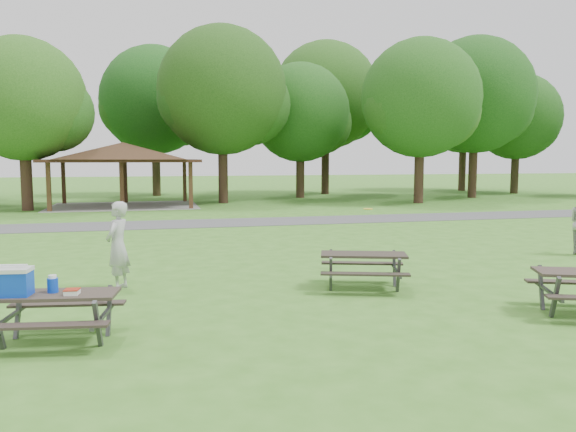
% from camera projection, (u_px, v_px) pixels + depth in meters
% --- Properties ---
extents(ground, '(160.00, 160.00, 0.00)m').
position_uv_depth(ground, '(288.00, 304.00, 10.96)').
color(ground, '#3A7621').
rests_on(ground, ground).
extents(asphalt_path, '(120.00, 3.20, 0.02)m').
position_uv_depth(asphalt_path, '(211.00, 223.00, 24.47)').
color(asphalt_path, '#4A4A4C').
rests_on(asphalt_path, ground).
extents(pavilion, '(8.60, 7.01, 3.76)m').
position_uv_depth(pavilion, '(123.00, 154.00, 32.85)').
color(pavilion, '#3E2716').
rests_on(pavilion, ground).
extents(tree_row_d, '(6.93, 6.60, 9.27)m').
position_uv_depth(tree_row_d, '(25.00, 103.00, 29.97)').
color(tree_row_d, '#321E16').
rests_on(tree_row_d, ground).
extents(tree_row_e, '(8.40, 8.00, 11.02)m').
position_uv_depth(tree_row_e, '(224.00, 94.00, 34.92)').
color(tree_row_e, black).
rests_on(tree_row_e, ground).
extents(tree_row_f, '(7.35, 7.00, 9.55)m').
position_uv_depth(tree_row_f, '(301.00, 116.00, 39.84)').
color(tree_row_f, '#312016').
rests_on(tree_row_f, ground).
extents(tree_row_g, '(7.77, 7.40, 10.25)m').
position_uv_depth(tree_row_g, '(422.00, 102.00, 34.95)').
color(tree_row_g, '#301D15').
rests_on(tree_row_g, ground).
extents(tree_row_h, '(8.61, 8.20, 11.37)m').
position_uv_depth(tree_row_h, '(476.00, 99.00, 39.70)').
color(tree_row_h, '#301D15').
rests_on(tree_row_h, ground).
extents(tree_row_i, '(7.14, 6.80, 9.52)m').
position_uv_depth(tree_row_i, '(518.00, 119.00, 44.63)').
color(tree_row_i, black).
rests_on(tree_row_i, ground).
extents(tree_deep_b, '(8.40, 8.00, 11.13)m').
position_uv_depth(tree_deep_b, '(156.00, 103.00, 41.67)').
color(tree_deep_b, '#312315').
rests_on(tree_deep_b, ground).
extents(tree_deep_c, '(8.82, 8.40, 11.90)m').
position_uv_depth(tree_deep_c, '(327.00, 99.00, 43.77)').
color(tree_deep_c, black).
rests_on(tree_deep_c, ground).
extents(tree_deep_d, '(8.40, 8.00, 11.27)m').
position_uv_depth(tree_deep_d, '(465.00, 109.00, 48.39)').
color(tree_deep_d, '#322016').
rests_on(tree_deep_d, ground).
extents(picnic_table_near, '(2.04, 1.73, 1.28)m').
position_uv_depth(picnic_table_near, '(43.00, 296.00, 8.55)').
color(picnic_table_near, '#302822').
rests_on(picnic_table_near, ground).
extents(picnic_table_middle, '(2.21, 1.98, 0.80)m').
position_uv_depth(picnic_table_middle, '(363.00, 262.00, 12.19)').
color(picnic_table_middle, '#2B241F').
rests_on(picnic_table_middle, ground).
extents(frisbee_in_flight, '(0.28, 0.28, 0.02)m').
position_uv_depth(frisbee_in_flight, '(368.00, 209.00, 13.99)').
color(frisbee_in_flight, yellow).
rests_on(frisbee_in_flight, ground).
extents(frisbee_thrower, '(0.70, 0.82, 1.91)m').
position_uv_depth(frisbee_thrower, '(118.00, 246.00, 12.05)').
color(frisbee_thrower, '#AAAAAD').
rests_on(frisbee_thrower, ground).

